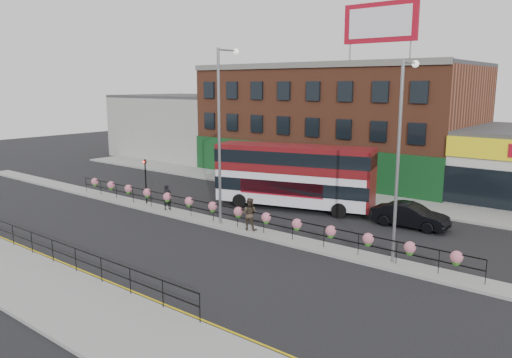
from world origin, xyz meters
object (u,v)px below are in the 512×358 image
Objects in this scene: lamp_column_east at (401,145)px; car at (410,216)px; pedestrian_b at (249,214)px; lamp_column_west at (222,121)px; double_decker_bus at (294,170)px; pedestrian_a at (167,197)px.

car is at bearing 106.00° from lamp_column_east.
lamp_column_west is at bearing -23.13° from pedestrian_b.
lamp_column_west is (-1.07, -6.10, 3.66)m from double_decker_bus.
car is at bearing -152.92° from pedestrian_b.
lamp_column_east is (16.26, 0.18, 4.79)m from pedestrian_a.
lamp_column_west reaches higher than lamp_column_east.
pedestrian_b is 0.18× the size of lamp_column_west.
pedestrian_b is 5.75m from lamp_column_west.
lamp_column_east reaches higher than double_decker_bus.
pedestrian_b is (1.21, -6.32, -1.61)m from double_decker_bus.
double_decker_bus is at bearing -35.39° from pedestrian_a.
car is 2.38× the size of pedestrian_b.
double_decker_bus is 8.42m from car.
double_decker_bus is at bearing 92.16° from car.
pedestrian_b is 9.99m from lamp_column_east.
double_decker_bus reaches higher than car.
car is at bearing 4.03° from double_decker_bus.
pedestrian_a is (-14.39, -6.69, 0.26)m from car.
pedestrian_b is at bearing -5.46° from lamp_column_west.
car is at bearing -54.93° from pedestrian_a.
lamp_column_east reaches higher than car.
lamp_column_east is (8.82, 0.39, 4.68)m from pedestrian_b.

